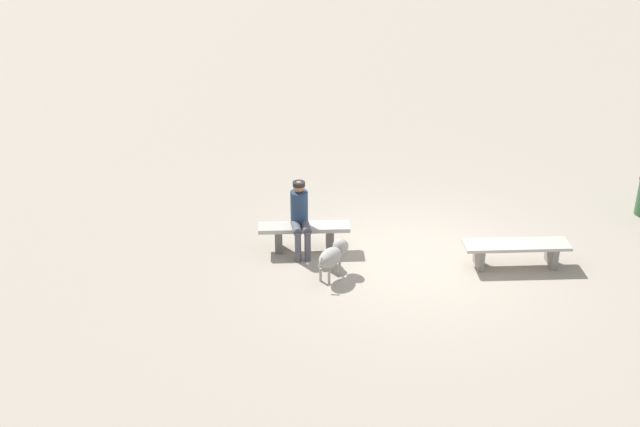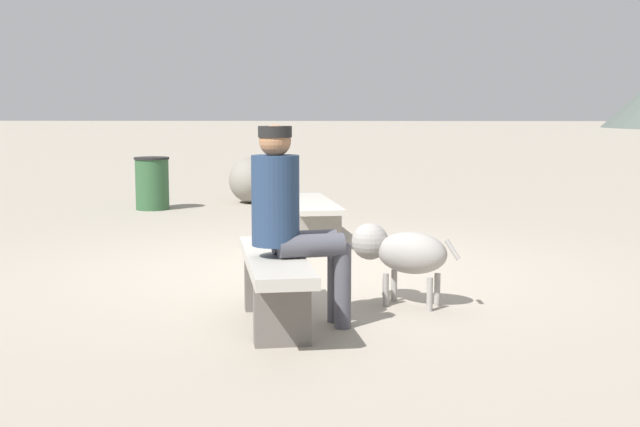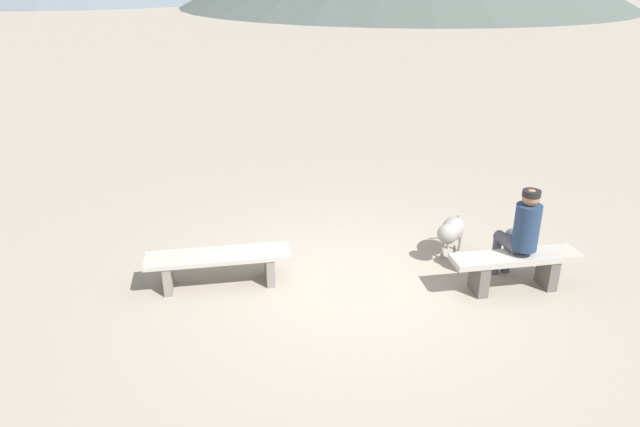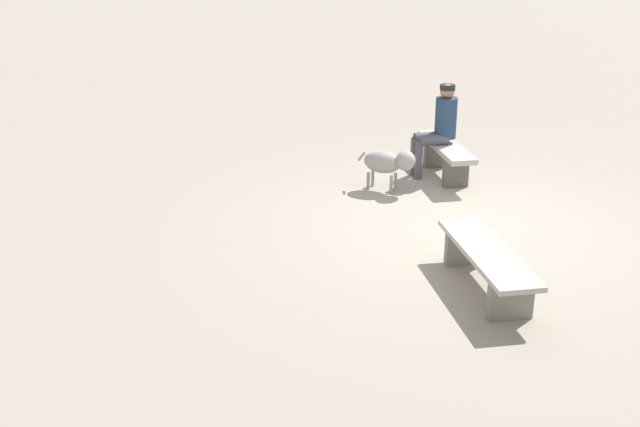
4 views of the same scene
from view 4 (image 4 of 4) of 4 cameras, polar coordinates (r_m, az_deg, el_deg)
The scene contains 5 objects.
ground at distance 10.03m, azimuth 9.73°, elevation -0.99°, with size 210.00×210.00×0.06m, color #9E9384.
bench_left at distance 8.32m, azimuth 11.61°, elevation -3.28°, with size 1.84×0.80×0.43m.
bench_right at distance 11.72m, azimuth 8.79°, elevation 4.14°, with size 1.65×0.68×0.48m.
seated_person at distance 11.64m, azimuth 8.33°, elevation 6.21°, with size 0.43×0.64×1.32m.
dog at distance 11.02m, azimuth 4.84°, elevation 3.61°, with size 0.51×0.77×0.59m.
Camera 4 is at (-9.22, 1.47, 3.65)m, focal length 45.73 mm.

